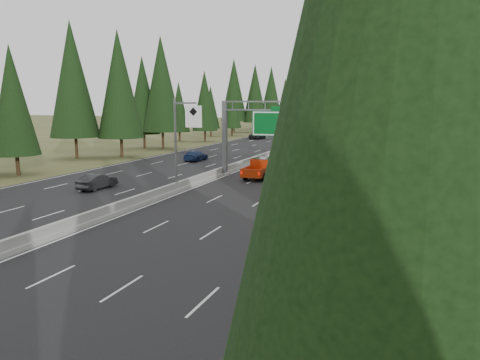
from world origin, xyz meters
The scene contains 19 objects.
road centered at (0.00, 80.00, 0.04)m, with size 32.00×260.00×0.08m, color black.
shoulder_right centered at (17.80, 80.00, 0.03)m, with size 3.60×260.00×0.06m, color olive.
shoulder_left centered at (-17.80, 80.00, 0.03)m, with size 3.60×260.00×0.06m, color #3F4922.
median_barrier centered at (0.00, 80.00, 0.41)m, with size 0.70×260.00×0.85m.
sign_gantry centered at (8.92, 34.88, 5.27)m, with size 16.75×0.98×7.80m.
hov_sign_pole centered at (0.58, 24.97, 4.72)m, with size 2.80×0.50×8.00m.
tree_row_right centered at (22.02, 71.57, 9.67)m, with size 12.30×244.12×18.86m.
tree_row_left centered at (-21.86, 79.36, 9.66)m, with size 12.46×244.04×18.77m.
silver_minivan centered at (8.61, 33.77, 1.00)m, with size 3.05×6.62×1.84m, color #A5A4A9.
red_pickup centered at (4.33, 35.23, 1.15)m, with size 2.12×5.95×1.94m.
car_ahead_green centered at (2.80, 66.18, 0.76)m, with size 1.60×3.98×1.36m, color #155C2E.
car_ahead_dkred centered at (10.51, 73.75, 0.88)m, with size 1.69×4.85×1.60m, color #63150E.
car_ahead_dkgrey centered at (7.48, 81.58, 0.72)m, with size 1.79×4.41×1.28m, color black.
car_ahead_white centered at (9.38, 114.60, 0.90)m, with size 2.71×5.88×1.63m, color silver.
car_ahead_far centered at (1.50, 149.52, 0.90)m, with size 1.95×4.84×1.65m, color black.
car_onc_near centered at (-7.30, 23.76, 0.76)m, with size 1.44×4.13×1.36m, color black.
car_onc_blue centered at (-8.01, 45.03, 0.75)m, with size 1.87×4.59×1.33m, color navy.
car_onc_white centered at (-6.61, 85.93, 0.89)m, with size 1.90×4.73×1.61m, color #B8B8B8.
car_onc_far centered at (-11.97, 82.26, 0.78)m, with size 2.32×5.03×1.40m, color black.
Camera 1 is at (19.23, -10.13, 7.84)m, focal length 35.00 mm.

